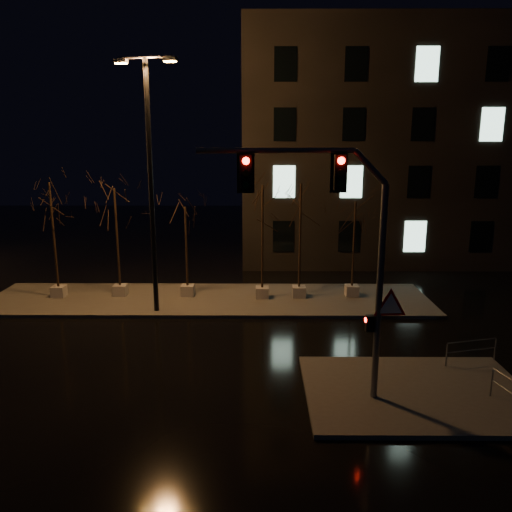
{
  "coord_description": "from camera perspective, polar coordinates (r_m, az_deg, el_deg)",
  "views": [
    {
      "loc": [
        2.53,
        -17.91,
        7.76
      ],
      "look_at": [
        2.38,
        3.9,
        2.8
      ],
      "focal_mm": 35.0,
      "sensor_mm": 36.0,
      "label": 1
    }
  ],
  "objects": [
    {
      "name": "tree_5",
      "position": [
        25.11,
        11.22,
        3.69
      ],
      "size": [
        1.8,
        1.8,
        4.92
      ],
      "color": "#A29F98",
      "rests_on": "median"
    },
    {
      "name": "streetlight_main",
      "position": [
        22.57,
        -12.0,
        9.55
      ],
      "size": [
        2.78,
        0.9,
        11.15
      ],
      "rotation": [
        0.0,
        0.0,
        -0.22
      ],
      "color": "black",
      "rests_on": "median"
    },
    {
      "name": "traffic_signal_mast",
      "position": [
        14.38,
        9.62,
        1.82
      ],
      "size": [
        6.12,
        0.46,
        7.48
      ],
      "rotation": [
        0.0,
        0.0,
        0.05
      ],
      "color": "slate",
      "rests_on": "sidewalk_corner"
    },
    {
      "name": "tree_4",
      "position": [
        24.44,
        5.12,
        5.31
      ],
      "size": [
        1.8,
        1.8,
        5.86
      ],
      "color": "#A29F98",
      "rests_on": "median"
    },
    {
      "name": "tree_1",
      "position": [
        25.6,
        -15.76,
        4.79
      ],
      "size": [
        1.8,
        1.8,
        5.6
      ],
      "color": "#A29F98",
      "rests_on": "median"
    },
    {
      "name": "median",
      "position": [
        25.24,
        -5.4,
        -4.98
      ],
      "size": [
        22.0,
        5.0,
        0.15
      ],
      "primitive_type": "cube",
      "color": "#4C4944",
      "rests_on": "ground"
    },
    {
      "name": "tree_2",
      "position": [
        24.95,
        -8.04,
        3.29
      ],
      "size": [
        1.8,
        1.8,
        4.66
      ],
      "color": "#A29F98",
      "rests_on": "median"
    },
    {
      "name": "ground",
      "position": [
        19.68,
        -7.15,
        -10.52
      ],
      "size": [
        90.0,
        90.0,
        0.0
      ],
      "primitive_type": "plane",
      "color": "black",
      "rests_on": "ground"
    },
    {
      "name": "tree_3",
      "position": [
        24.23,
        0.74,
        5.16
      ],
      "size": [
        1.8,
        1.8,
        5.78
      ],
      "color": "#A29F98",
      "rests_on": "median"
    },
    {
      "name": "sidewalk_corner",
      "position": [
        17.07,
        17.87,
        -14.61
      ],
      "size": [
        7.0,
        5.0,
        0.15
      ],
      "primitive_type": "cube",
      "color": "#4C4944",
      "rests_on": "ground"
    },
    {
      "name": "building",
      "position": [
        37.69,
        18.51,
        11.77
      ],
      "size": [
        25.0,
        12.0,
        15.0
      ],
      "primitive_type": "cube",
      "color": "black",
      "rests_on": "ground"
    },
    {
      "name": "guard_rail_a",
      "position": [
        19.35,
        23.41,
        -9.65
      ],
      "size": [
        1.94,
        0.52,
        0.86
      ],
      "rotation": [
        0.0,
        0.0,
        0.24
      ],
      "color": "slate",
      "rests_on": "sidewalk_corner"
    },
    {
      "name": "tree_0",
      "position": [
        26.35,
        -22.36,
        5.04
      ],
      "size": [
        1.8,
        1.8,
        5.91
      ],
      "color": "#A29F98",
      "rests_on": "median"
    }
  ]
}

